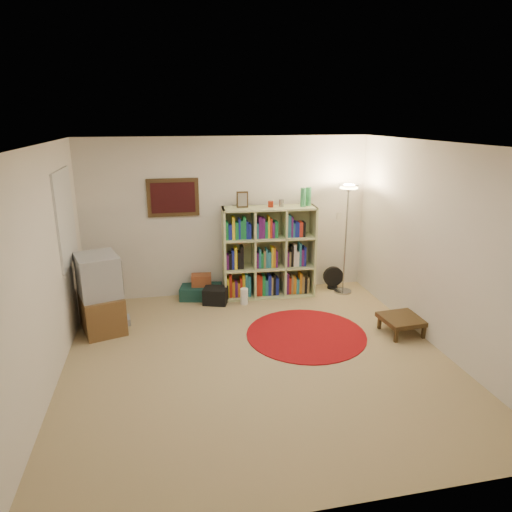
% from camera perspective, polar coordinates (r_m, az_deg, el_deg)
% --- Properties ---
extents(room, '(4.54, 4.54, 2.54)m').
position_cam_1_polar(room, '(5.13, -0.44, -0.15)').
color(room, tan).
rests_on(room, ground).
extents(bookshelf, '(1.47, 0.49, 1.74)m').
position_cam_1_polar(bookshelf, '(7.21, 1.45, 0.30)').
color(bookshelf, '#BFC986').
rests_on(bookshelf, ground).
extents(floor_lamp, '(0.36, 0.36, 1.79)m').
position_cam_1_polar(floor_lamp, '(7.29, 11.41, 6.47)').
color(floor_lamp, '#9B9C9F').
rests_on(floor_lamp, ground).
extents(floor_fan, '(0.34, 0.19, 0.38)m').
position_cam_1_polar(floor_fan, '(7.75, 9.61, -2.69)').
color(floor_fan, black).
rests_on(floor_fan, ground).
extents(tv_stand, '(0.69, 0.84, 1.05)m').
position_cam_1_polar(tv_stand, '(6.44, -18.87, -4.55)').
color(tv_stand, brown).
rests_on(tv_stand, ground).
extents(dvd_box, '(0.30, 0.26, 0.09)m').
position_cam_1_polar(dvd_box, '(6.70, -16.65, -7.79)').
color(dvd_box, '#9E9FA3').
rests_on(dvd_box, ground).
extents(suitcase, '(0.70, 0.54, 0.20)m').
position_cam_1_polar(suitcase, '(7.35, -6.90, -4.46)').
color(suitcase, '#143732').
rests_on(suitcase, ground).
extents(wicker_basket, '(0.33, 0.25, 0.18)m').
position_cam_1_polar(wicker_basket, '(7.30, -6.84, -2.99)').
color(wicker_basket, brown).
rests_on(wicker_basket, suitcase).
extents(duffel_bag, '(0.43, 0.40, 0.25)m').
position_cam_1_polar(duffel_bag, '(7.11, -5.07, -4.94)').
color(duffel_bag, black).
rests_on(duffel_bag, ground).
extents(paper_towel, '(0.14, 0.14, 0.25)m').
position_cam_1_polar(paper_towel, '(7.05, -1.48, -5.06)').
color(paper_towel, white).
rests_on(paper_towel, ground).
extents(red_rug, '(1.59, 1.59, 0.01)m').
position_cam_1_polar(red_rug, '(6.18, 6.28, -9.69)').
color(red_rug, maroon).
rests_on(red_rug, ground).
extents(side_table, '(0.55, 0.55, 0.23)m').
position_cam_1_polar(side_table, '(6.40, 17.76, -7.61)').
color(side_table, '#362412').
rests_on(side_table, ground).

